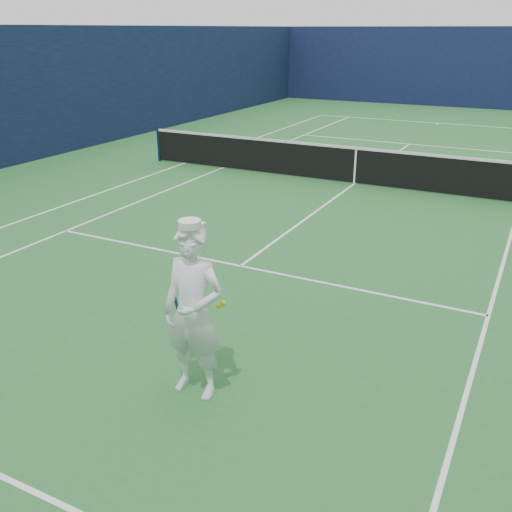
{
  "coord_description": "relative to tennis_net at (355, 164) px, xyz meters",
  "views": [
    {
      "loc": [
        4.46,
        -14.52,
        3.9
      ],
      "look_at": [
        1.32,
        -8.39,
        1.14
      ],
      "focal_mm": 40.0,
      "sensor_mm": 36.0,
      "label": 1
    }
  ],
  "objects": [
    {
      "name": "tennis_player",
      "position": [
        1.32,
        -9.89,
        0.46
      ],
      "size": [
        0.81,
        0.5,
        2.08
      ],
      "rotation": [
        0.0,
        0.0,
        0.02
      ],
      "color": "white",
      "rests_on": "ground"
    },
    {
      "name": "tennis_net",
      "position": [
        0.0,
        0.0,
        0.0
      ],
      "size": [
        12.88,
        0.09,
        1.07
      ],
      "color": "#141E4C",
      "rests_on": "ground"
    },
    {
      "name": "court_markings",
      "position": [
        0.0,
        0.0,
        -0.55
      ],
      "size": [
        11.03,
        23.83,
        0.01
      ],
      "color": "white",
      "rests_on": "ground"
    },
    {
      "name": "ground",
      "position": [
        0.0,
        0.0,
        -0.55
      ],
      "size": [
        80.0,
        80.0,
        0.0
      ],
      "primitive_type": "plane",
      "color": "#26652E",
      "rests_on": "ground"
    },
    {
      "name": "windscreen_fence",
      "position": [
        0.0,
        0.0,
        1.45
      ],
      "size": [
        20.12,
        36.12,
        4.0
      ],
      "color": "#0F1538",
      "rests_on": "ground"
    }
  ]
}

